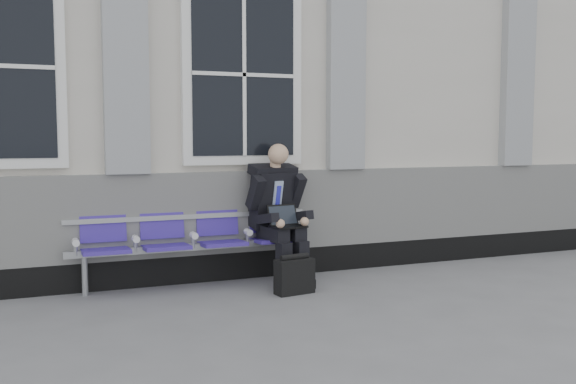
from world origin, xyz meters
name	(u,v)px	position (x,y,z in m)	size (l,w,h in m)	color
ground	(257,315)	(0.00, 0.00, 0.00)	(70.00, 70.00, 0.00)	slate
station_building	(171,89)	(-0.02, 3.47, 2.22)	(14.40, 4.40, 4.49)	beige
bench	(192,234)	(-0.26, 1.32, 0.55)	(2.60, 0.47, 0.91)	#9EA0A3
businessman	(278,208)	(0.66, 1.18, 0.80)	(0.66, 0.88, 1.51)	black
briefcase	(294,275)	(0.61, 0.59, 0.19)	(0.42, 0.23, 0.41)	black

